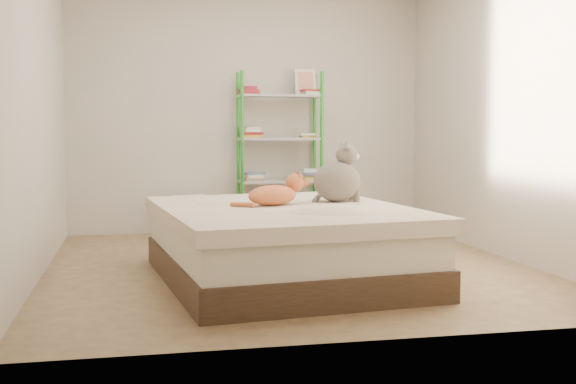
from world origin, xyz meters
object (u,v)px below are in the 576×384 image
object	(u,v)px
white_bin	(192,215)
grey_cat	(337,172)
cardboard_box	(262,229)
bed	(283,243)
orange_cat	(273,193)
shelf_unit	(280,158)

from	to	relation	value
white_bin	grey_cat	bearing A→B (deg)	-65.98
cardboard_box	white_bin	xyz separation A→B (m)	(-0.58, 0.86, 0.05)
bed	grey_cat	distance (m)	0.73
bed	white_bin	size ratio (longest dim) A/B	5.29
bed	grey_cat	size ratio (longest dim) A/B	5.12
orange_cat	cardboard_box	size ratio (longest dim) A/B	0.79
orange_cat	bed	bearing A→B (deg)	-69.72
orange_cat	white_bin	size ratio (longest dim) A/B	1.08
orange_cat	grey_cat	xyz separation A→B (m)	(0.54, 0.17, 0.13)
bed	shelf_unit	xyz separation A→B (m)	(0.46, 2.40, 0.52)
orange_cat	grey_cat	size ratio (longest dim) A/B	1.04
grey_cat	cardboard_box	bearing A→B (deg)	9.16
shelf_unit	white_bin	size ratio (longest dim) A/B	3.98
cardboard_box	white_bin	size ratio (longest dim) A/B	1.36
bed	shelf_unit	world-z (taller)	shelf_unit
bed	shelf_unit	size ratio (longest dim) A/B	1.33
cardboard_box	white_bin	distance (m)	1.04
grey_cat	bed	bearing A→B (deg)	109.70
orange_cat	cardboard_box	bearing A→B (deg)	60.41
bed	orange_cat	xyz separation A→B (m)	(-0.06, 0.07, 0.37)
orange_cat	shelf_unit	bearing A→B (deg)	54.55
bed	grey_cat	world-z (taller)	grey_cat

